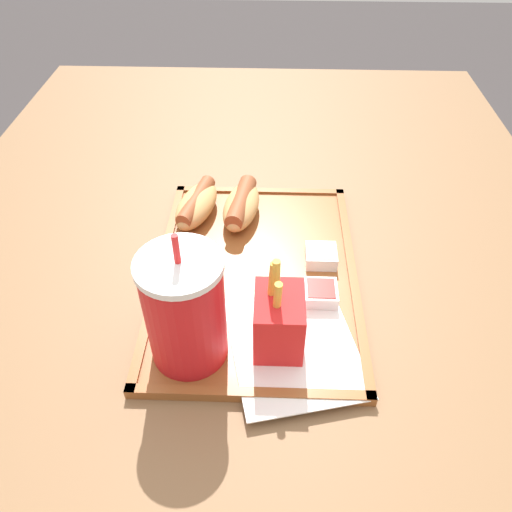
{
  "coord_description": "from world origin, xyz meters",
  "views": [
    {
      "loc": [
        -0.55,
        -0.03,
        1.24
      ],
      "look_at": [
        -0.05,
        -0.01,
        0.78
      ],
      "focal_mm": 35.0,
      "sensor_mm": 36.0,
      "label": 1
    }
  ],
  "objects_px": {
    "hot_dog_near": "(241,205)",
    "sauce_cup_mayo": "(321,256)",
    "hot_dog_far": "(197,204)",
    "sauce_cup_ketchup": "(321,293)",
    "soda_cup": "(185,310)",
    "fries_carton": "(279,320)"
  },
  "relations": [
    {
      "from": "hot_dog_near",
      "to": "sauce_cup_mayo",
      "type": "distance_m",
      "value": 0.16
    },
    {
      "from": "hot_dog_far",
      "to": "sauce_cup_ketchup",
      "type": "distance_m",
      "value": 0.25
    },
    {
      "from": "soda_cup",
      "to": "hot_dog_near",
      "type": "bearing_deg",
      "value": -10.05
    },
    {
      "from": "fries_carton",
      "to": "sauce_cup_ketchup",
      "type": "relative_size",
      "value": 2.92
    },
    {
      "from": "hot_dog_near",
      "to": "fries_carton",
      "type": "relative_size",
      "value": 1.0
    },
    {
      "from": "soda_cup",
      "to": "sauce_cup_ketchup",
      "type": "bearing_deg",
      "value": -61.01
    },
    {
      "from": "soda_cup",
      "to": "sauce_cup_ketchup",
      "type": "height_order",
      "value": "soda_cup"
    },
    {
      "from": "soda_cup",
      "to": "fries_carton",
      "type": "bearing_deg",
      "value": -82.0
    },
    {
      "from": "soda_cup",
      "to": "hot_dog_near",
      "type": "distance_m",
      "value": 0.27
    },
    {
      "from": "fries_carton",
      "to": "hot_dog_far",
      "type": "bearing_deg",
      "value": 27.31
    },
    {
      "from": "hot_dog_far",
      "to": "hot_dog_near",
      "type": "bearing_deg",
      "value": -90.0
    },
    {
      "from": "hot_dog_near",
      "to": "sauce_cup_ketchup",
      "type": "height_order",
      "value": "hot_dog_near"
    },
    {
      "from": "hot_dog_far",
      "to": "sauce_cup_mayo",
      "type": "bearing_deg",
      "value": -117.91
    },
    {
      "from": "soda_cup",
      "to": "sauce_cup_mayo",
      "type": "distance_m",
      "value": 0.24
    },
    {
      "from": "fries_carton",
      "to": "sauce_cup_ketchup",
      "type": "bearing_deg",
      "value": -37.02
    },
    {
      "from": "hot_dog_near",
      "to": "sauce_cup_ketchup",
      "type": "bearing_deg",
      "value": -146.77
    },
    {
      "from": "hot_dog_far",
      "to": "fries_carton",
      "type": "bearing_deg",
      "value": -152.69
    },
    {
      "from": "hot_dog_far",
      "to": "hot_dog_near",
      "type": "height_order",
      "value": "hot_dog_near"
    },
    {
      "from": "fries_carton",
      "to": "sauce_cup_ketchup",
      "type": "height_order",
      "value": "fries_carton"
    },
    {
      "from": "hot_dog_near",
      "to": "fries_carton",
      "type": "distance_m",
      "value": 0.26
    },
    {
      "from": "hot_dog_far",
      "to": "soda_cup",
      "type": "bearing_deg",
      "value": -174.87
    },
    {
      "from": "hot_dog_far",
      "to": "hot_dog_near",
      "type": "relative_size",
      "value": 1.02
    }
  ]
}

